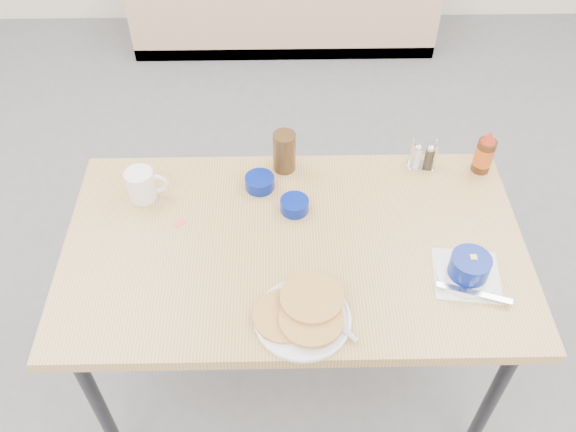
{
  "coord_description": "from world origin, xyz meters",
  "views": [
    {
      "loc": [
        -0.04,
        -0.95,
        2.17
      ],
      "look_at": [
        -0.02,
        0.31,
        0.82
      ],
      "focal_mm": 38.0,
      "sensor_mm": 36.0,
      "label": 1
    }
  ],
  "objects_px": {
    "pancake_plate": "(303,315)",
    "syrup_bottle": "(484,154)",
    "condiment_caddy": "(423,158)",
    "butter_bowl": "(295,205)",
    "coffee_mug": "(142,184)",
    "dining_table": "(294,256)",
    "amber_tumbler": "(284,152)",
    "creamer_bowl": "(260,182)",
    "grits_setting": "(469,269)"
  },
  "relations": [
    {
      "from": "condiment_caddy",
      "to": "pancake_plate",
      "type": "bearing_deg",
      "value": -118.73
    },
    {
      "from": "dining_table",
      "to": "creamer_bowl",
      "type": "height_order",
      "value": "creamer_bowl"
    },
    {
      "from": "dining_table",
      "to": "pancake_plate",
      "type": "bearing_deg",
      "value": -86.67
    },
    {
      "from": "syrup_bottle",
      "to": "creamer_bowl",
      "type": "bearing_deg",
      "value": -174.44
    },
    {
      "from": "pancake_plate",
      "to": "syrup_bottle",
      "type": "relative_size",
      "value": 1.72
    },
    {
      "from": "condiment_caddy",
      "to": "syrup_bottle",
      "type": "relative_size",
      "value": 0.66
    },
    {
      "from": "coffee_mug",
      "to": "creamer_bowl",
      "type": "xyz_separation_m",
      "value": [
        0.37,
        0.04,
        -0.03
      ]
    },
    {
      "from": "grits_setting",
      "to": "condiment_caddy",
      "type": "distance_m",
      "value": 0.48
    },
    {
      "from": "amber_tumbler",
      "to": "syrup_bottle",
      "type": "relative_size",
      "value": 0.88
    },
    {
      "from": "butter_bowl",
      "to": "amber_tumbler",
      "type": "xyz_separation_m",
      "value": [
        -0.03,
        0.2,
        0.05
      ]
    },
    {
      "from": "grits_setting",
      "to": "creamer_bowl",
      "type": "xyz_separation_m",
      "value": [
        -0.6,
        0.38,
        -0.01
      ]
    },
    {
      "from": "creamer_bowl",
      "to": "condiment_caddy",
      "type": "distance_m",
      "value": 0.56
    },
    {
      "from": "butter_bowl",
      "to": "condiment_caddy",
      "type": "relative_size",
      "value": 0.84
    },
    {
      "from": "coffee_mug",
      "to": "syrup_bottle",
      "type": "relative_size",
      "value": 0.82
    },
    {
      "from": "coffee_mug",
      "to": "creamer_bowl",
      "type": "bearing_deg",
      "value": 5.43
    },
    {
      "from": "dining_table",
      "to": "butter_bowl",
      "type": "relative_size",
      "value": 15.27
    },
    {
      "from": "pancake_plate",
      "to": "dining_table",
      "type": "bearing_deg",
      "value": 93.33
    },
    {
      "from": "coffee_mug",
      "to": "creamer_bowl",
      "type": "relative_size",
      "value": 1.39
    },
    {
      "from": "butter_bowl",
      "to": "amber_tumbler",
      "type": "height_order",
      "value": "amber_tumbler"
    },
    {
      "from": "dining_table",
      "to": "coffee_mug",
      "type": "height_order",
      "value": "coffee_mug"
    },
    {
      "from": "grits_setting",
      "to": "syrup_bottle",
      "type": "relative_size",
      "value": 1.34
    },
    {
      "from": "condiment_caddy",
      "to": "butter_bowl",
      "type": "bearing_deg",
      "value": -149.42
    },
    {
      "from": "amber_tumbler",
      "to": "syrup_bottle",
      "type": "distance_m",
      "value": 0.67
    },
    {
      "from": "pancake_plate",
      "to": "syrup_bottle",
      "type": "bearing_deg",
      "value": 43.4
    },
    {
      "from": "coffee_mug",
      "to": "grits_setting",
      "type": "distance_m",
      "value": 1.04
    },
    {
      "from": "coffee_mug",
      "to": "amber_tumbler",
      "type": "distance_m",
      "value": 0.48
    },
    {
      "from": "dining_table",
      "to": "grits_setting",
      "type": "distance_m",
      "value": 0.52
    },
    {
      "from": "pancake_plate",
      "to": "syrup_bottle",
      "type": "height_order",
      "value": "syrup_bottle"
    },
    {
      "from": "coffee_mug",
      "to": "creamer_bowl",
      "type": "distance_m",
      "value": 0.38
    },
    {
      "from": "dining_table",
      "to": "creamer_bowl",
      "type": "xyz_separation_m",
      "value": [
        -0.11,
        0.25,
        0.08
      ]
    },
    {
      "from": "coffee_mug",
      "to": "amber_tumbler",
      "type": "xyz_separation_m",
      "value": [
        0.46,
        0.13,
        0.02
      ]
    },
    {
      "from": "coffee_mug",
      "to": "syrup_bottle",
      "type": "xyz_separation_m",
      "value": [
        1.12,
        0.11,
        0.02
      ]
    },
    {
      "from": "grits_setting",
      "to": "butter_bowl",
      "type": "relative_size",
      "value": 2.41
    },
    {
      "from": "butter_bowl",
      "to": "syrup_bottle",
      "type": "relative_size",
      "value": 0.56
    },
    {
      "from": "dining_table",
      "to": "coffee_mug",
      "type": "xyz_separation_m",
      "value": [
        -0.48,
        0.21,
        0.12
      ]
    },
    {
      "from": "dining_table",
      "to": "grits_setting",
      "type": "relative_size",
      "value": 6.33
    },
    {
      "from": "amber_tumbler",
      "to": "condiment_caddy",
      "type": "relative_size",
      "value": 1.33
    },
    {
      "from": "dining_table",
      "to": "amber_tumbler",
      "type": "height_order",
      "value": "amber_tumbler"
    },
    {
      "from": "amber_tumbler",
      "to": "syrup_bottle",
      "type": "height_order",
      "value": "syrup_bottle"
    },
    {
      "from": "amber_tumbler",
      "to": "condiment_caddy",
      "type": "xyz_separation_m",
      "value": [
        0.47,
        0.0,
        -0.03
      ]
    },
    {
      "from": "pancake_plate",
      "to": "creamer_bowl",
      "type": "distance_m",
      "value": 0.53
    },
    {
      "from": "dining_table",
      "to": "pancake_plate",
      "type": "distance_m",
      "value": 0.28
    },
    {
      "from": "dining_table",
      "to": "condiment_caddy",
      "type": "height_order",
      "value": "condiment_caddy"
    },
    {
      "from": "coffee_mug",
      "to": "dining_table",
      "type": "bearing_deg",
      "value": -23.63
    },
    {
      "from": "butter_bowl",
      "to": "coffee_mug",
      "type": "bearing_deg",
      "value": 171.84
    },
    {
      "from": "grits_setting",
      "to": "creamer_bowl",
      "type": "height_order",
      "value": "grits_setting"
    },
    {
      "from": "pancake_plate",
      "to": "condiment_caddy",
      "type": "distance_m",
      "value": 0.75
    },
    {
      "from": "dining_table",
      "to": "amber_tumbler",
      "type": "xyz_separation_m",
      "value": [
        -0.03,
        0.34,
        0.13
      ]
    },
    {
      "from": "pancake_plate",
      "to": "condiment_caddy",
      "type": "height_order",
      "value": "condiment_caddy"
    },
    {
      "from": "amber_tumbler",
      "to": "syrup_bottle",
      "type": "xyz_separation_m",
      "value": [
        0.67,
        -0.02,
        -0.0
      ]
    }
  ]
}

